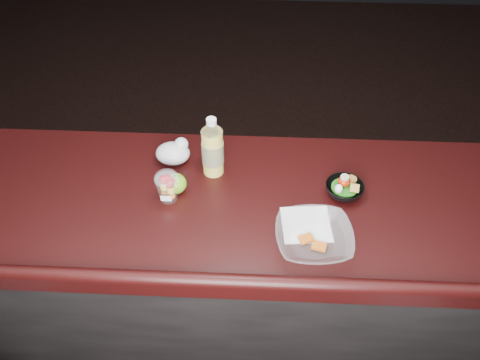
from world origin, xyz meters
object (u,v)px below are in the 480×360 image
Objects in this scene: fruit_cup at (167,186)px; green_apple at (176,184)px; snack_bowl at (344,188)px; takeout_bowl at (314,238)px; lemonade_bottle at (213,150)px.

fruit_cup is 0.05m from green_apple.
snack_bowl is at bearing 1.37° from green_apple.
green_apple reaches higher than takeout_bowl.
fruit_cup is 0.45× the size of takeout_bowl.
lemonade_bottle is 0.90× the size of takeout_bowl.
snack_bowl is 0.58× the size of takeout_bowl.
fruit_cup is at bearing -134.76° from lemonade_bottle.
green_apple is at bearing -178.63° from snack_bowl.
takeout_bowl is at bearing -25.27° from green_apple.
snack_bowl is (0.47, -0.09, -0.08)m from lemonade_bottle.
snack_bowl is (0.59, 0.01, -0.01)m from green_apple.
lemonade_bottle is 1.54× the size of snack_bowl.
green_apple is at bearing 60.42° from fruit_cup.
fruit_cup is (-0.14, -0.15, -0.04)m from lemonade_bottle.
fruit_cup reaches higher than takeout_bowl.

